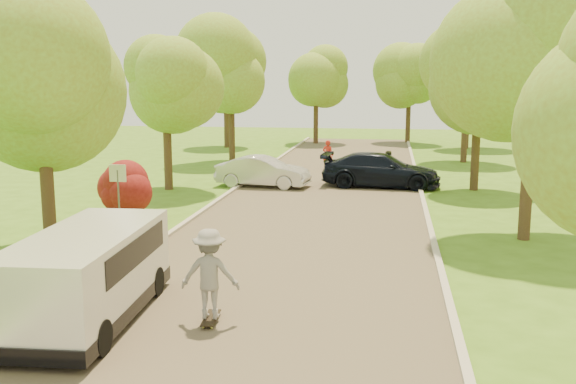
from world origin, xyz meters
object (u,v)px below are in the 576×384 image
Objects in this scene: dark_sedan at (381,170)px; longboard at (211,318)px; skateboarder at (210,274)px; minivan at (89,274)px; person_olive at (387,167)px; street_sign at (118,184)px; silver_sedan at (263,172)px; person_striped at (328,155)px.

longboard is (-3.06, -17.33, -0.67)m from dark_sedan.
longboard is 0.92m from skateboarder.
minivan reaches higher than person_olive.
street_sign is 14.32m from person_olive.
street_sign is at bearing -59.69° from skateboarder.
person_olive is at bearing -61.69° from silver_sedan.
person_striped is at bearing 71.61° from street_sign.
person_olive reaches higher than silver_sedan.
person_striped is 1.06× the size of person_olive.
street_sign is at bearing 87.25° from person_striped.
longboard is (2.25, -16.50, -0.60)m from silver_sedan.
skateboarder is (-3.06, -17.33, 0.25)m from dark_sedan.
minivan is 1.19× the size of silver_sedan.
longboard is 19.03m from person_olive.
person_olive is at bearing 69.59° from minivan.
person_olive is at bearing 144.95° from person_striped.
silver_sedan is at bearing -87.16° from longboard.
dark_sedan is at bearing 134.49° from person_striped.
person_striped is at bearing -92.95° from person_olive.
silver_sedan is at bearing -20.66° from person_olive.
street_sign is 1.44× the size of person_olive.
minivan is at bearing 166.42° from dark_sedan.
minivan is at bearing 30.73° from person_olive.
dark_sedan reaches higher than longboard.
minivan is at bearing -173.98° from silver_sedan.
dark_sedan is at bearing 69.18° from minivan.
minivan is 18.40m from dark_sedan.
skateboarder is at bearing -165.55° from silver_sedan.
street_sign reaches higher than person_olive.
skateboarder is 19.02m from person_olive.
street_sign is 0.41× the size of dark_sedan.
street_sign is 8.76m from skateboarder.
skateboarder reaches higher than person_olive.
person_striped is at bearing 32.68° from dark_sedan.
dark_sedan is 2.95× the size of skateboarder.
person_olive is (3.23, -3.94, -0.05)m from person_striped.
longboard is 0.52× the size of skateboarder.
street_sign is at bearing 145.31° from dark_sedan.
minivan is 19.82m from person_olive.
silver_sedan is (2.80, 9.36, -0.87)m from street_sign.
street_sign is 0.51× the size of silver_sedan.
longboard is 0.59× the size of person_striped.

